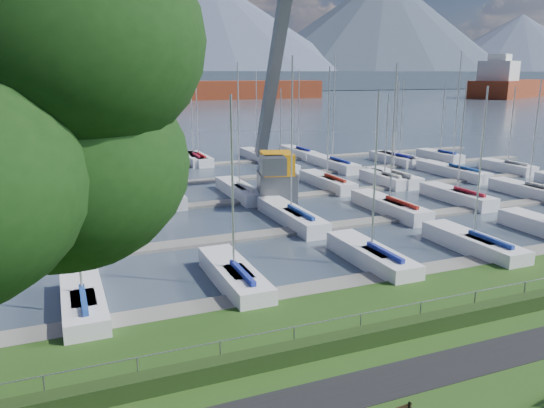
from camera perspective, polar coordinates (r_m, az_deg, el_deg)
path at (r=21.36m, az=16.22°, el=-16.97°), size 160.00×2.00×0.04m
water at (r=277.54m, az=-20.24°, el=10.75°), size 800.00×540.00×0.20m
hedge at (r=22.99m, az=12.17°, el=-13.39°), size 80.00×0.70×0.70m
fence at (r=22.92m, az=11.71°, el=-11.10°), size 80.00×0.04×0.04m
foothill at (r=347.29m, az=-20.88°, el=12.22°), size 900.00×80.00×12.00m
mountains at (r=423.65m, az=-20.71°, el=17.90°), size 1190.00×360.00×115.00m
docks at (r=46.01m, az=-6.65°, el=-0.02°), size 90.00×41.60×0.25m
crane at (r=46.46m, az=0.46°, el=7.16°), size 5.21×13.45×22.35m
cargo_ship_mid at (r=237.86m, az=-6.24°, el=12.10°), size 88.56×19.17×21.50m
cargo_ship_east at (r=287.78m, az=24.70°, el=11.24°), size 85.14×54.39×21.50m
sailboat_fleet at (r=47.80m, az=-11.06°, el=7.18°), size 74.13×50.43×13.61m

